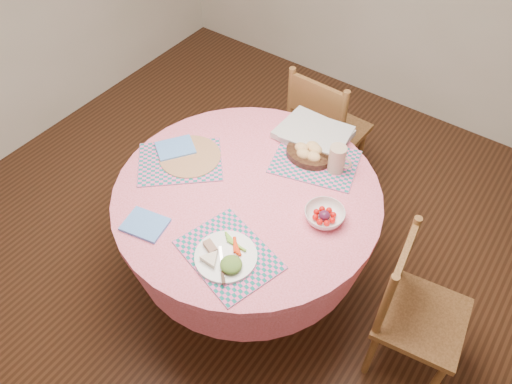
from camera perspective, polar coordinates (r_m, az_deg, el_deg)
ground at (r=2.88m, az=-0.82°, el=-10.04°), size 4.00×4.00×0.00m
dining_table at (r=2.43m, az=-0.96°, el=-3.05°), size 1.24×1.24×0.75m
chair_right at (r=2.39m, az=17.58°, el=-12.67°), size 0.42×0.44×0.84m
chair_back at (r=3.06m, az=7.78°, el=7.11°), size 0.43×0.41×0.90m
placemat_front at (r=2.06m, az=-3.13°, el=-7.17°), size 0.47×0.40×0.01m
placemat_left at (r=2.44m, az=-8.66°, el=3.45°), size 0.50×0.49×0.01m
placemat_back at (r=2.43m, az=6.77°, el=3.46°), size 0.47×0.40×0.01m
wicker_trivet at (r=2.46m, az=-7.54°, el=4.04°), size 0.30×0.30×0.01m
napkin_near at (r=2.20m, az=-12.56°, el=-3.65°), size 0.20×0.17×0.01m
napkin_far at (r=2.50m, az=-9.19°, el=4.97°), size 0.22×0.23×0.01m
dinner_plate at (r=2.03m, az=-3.41°, el=-7.44°), size 0.26×0.26×0.05m
bread_bowl at (r=2.43m, az=6.05°, el=4.49°), size 0.23×0.23×0.08m
latte_mug at (r=2.36m, az=9.30°, el=3.73°), size 0.12×0.08×0.14m
fruit_bowl at (r=2.18m, az=7.83°, el=-2.68°), size 0.23×0.23×0.05m
newspaper_stack at (r=2.55m, az=6.62°, el=6.66°), size 0.37×0.29×0.04m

